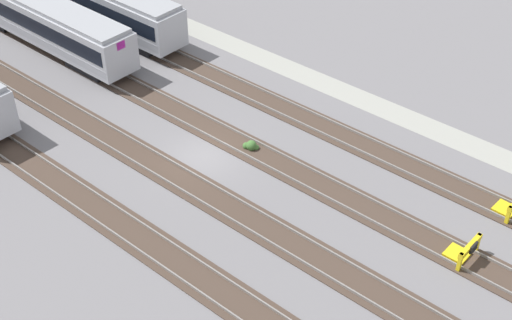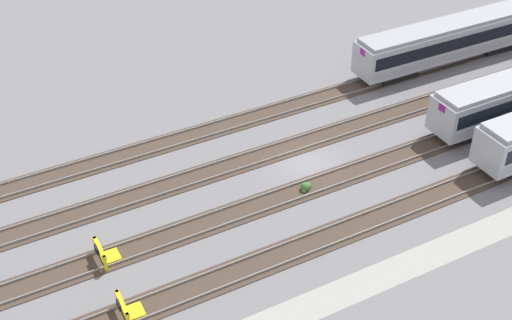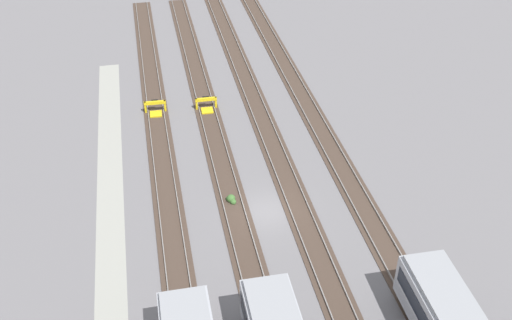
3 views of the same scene
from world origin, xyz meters
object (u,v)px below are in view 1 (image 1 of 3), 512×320
subway_car_front_row_centre (41,19)px  bumper_stop_nearest_track (512,206)px  bumper_stop_near_inner_track (464,251)px  weed_clump (251,146)px

subway_car_front_row_centre → bumper_stop_nearest_track: (-34.38, -4.66, -1.53)m
subway_car_front_row_centre → bumper_stop_nearest_track: 34.73m
bumper_stop_nearest_track → bumper_stop_near_inner_track: bearing=86.1°
bumper_stop_nearest_track → weed_clump: 14.98m
bumper_stop_nearest_track → weed_clump: bearing=18.2°
bumper_stop_near_inner_track → bumper_stop_nearest_track: bearing=-93.9°
subway_car_front_row_centre → bumper_stop_near_inner_track: bearing=179.9°
subway_car_front_row_centre → bumper_stop_near_inner_track: 34.10m
bumper_stop_nearest_track → bumper_stop_near_inner_track: size_ratio=1.00×
subway_car_front_row_centre → bumper_stop_nearest_track: bearing=-172.3°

